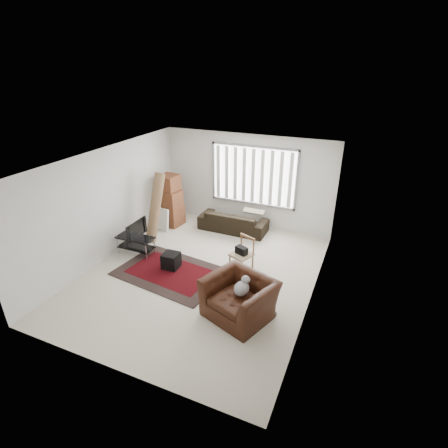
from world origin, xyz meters
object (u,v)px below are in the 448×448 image
at_px(side_chair, 242,253).
at_px(armchair, 239,296).
at_px(moving_boxes, 171,202).
at_px(tv_stand, 136,242).
at_px(sofa, 233,218).

bearing_deg(side_chair, armchair, -49.18).
bearing_deg(moving_boxes, tv_stand, -87.05).
bearing_deg(armchair, side_chair, 129.01).
height_order(sofa, side_chair, side_chair).
distance_m(tv_stand, armchair, 3.47).
bearing_deg(side_chair, sofa, 139.36).
xyz_separation_m(sofa, armchair, (1.51, -3.41, 0.08)).
xyz_separation_m(side_chair, armchair, (0.53, -1.53, -0.01)).
distance_m(sofa, side_chair, 2.13).
xyz_separation_m(tv_stand, side_chair, (2.74, 0.36, 0.12)).
distance_m(side_chair, armchair, 1.62).
height_order(moving_boxes, side_chair, moving_boxes).
bearing_deg(sofa, moving_boxes, 10.73).
height_order(tv_stand, sofa, sofa).
height_order(tv_stand, moving_boxes, moving_boxes).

